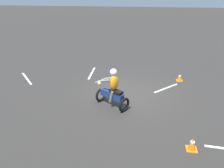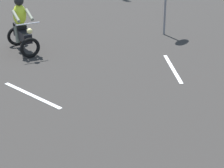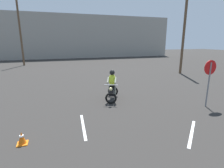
{
  "view_description": "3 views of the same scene",
  "coord_description": "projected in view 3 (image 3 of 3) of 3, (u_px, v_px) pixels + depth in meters",
  "views": [
    {
      "loc": [
        -0.85,
        9.19,
        4.42
      ],
      "look_at": [
        0.51,
        1.32,
        1.0
      ],
      "focal_mm": 35.0,
      "sensor_mm": 36.0,
      "label": 1
    },
    {
      "loc": [
        -3.8,
        1.33,
        4.36
      ],
      "look_at": [
        2.45,
        6.28,
        0.9
      ],
      "focal_mm": 70.0,
      "sensor_mm": 36.0,
      "label": 2
    },
    {
      "loc": [
        1.5,
        2.51,
        3.17
      ],
      "look_at": [
        4.39,
        11.24,
        0.9
      ],
      "focal_mm": 28.0,
      "sensor_mm": 36.0,
      "label": 3
    }
  ],
  "objects": [
    {
      "name": "motorcycle_rider_background",
      "position": [
        112.0,
        87.0,
        9.55
      ],
      "size": [
        1.12,
        1.54,
        1.66
      ],
      "rotation": [
        0.0,
        0.0,
        2.74
      ],
      "color": "black",
      "rests_on": "ground"
    },
    {
      "name": "building_backdrop",
      "position": [
        85.0,
        37.0,
        36.45
      ],
      "size": [
        33.87,
        8.49,
        7.91
      ],
      "primitive_type": "cube",
      "color": "gray",
      "rests_on": "ground"
    },
    {
      "name": "lane_stripe_n",
      "position": [
        83.0,
        126.0,
        6.68
      ],
      "size": [
        0.27,
        2.1,
        0.01
      ],
      "primitive_type": "cube",
      "rotation": [
        0.0,
        0.0,
        3.06
      ],
      "color": "silver",
      "rests_on": "ground"
    },
    {
      "name": "traffic_cone_mid_center",
      "position": [
        22.0,
        138.0,
        5.48
      ],
      "size": [
        0.32,
        0.32,
        0.42
      ],
      "color": "orange",
      "rests_on": "ground"
    },
    {
      "name": "lane_stripe_ne",
      "position": [
        192.0,
        133.0,
        6.19
      ],
      "size": [
        1.61,
        1.52,
        0.01
      ],
      "primitive_type": "cube",
      "rotation": [
        0.0,
        0.0,
        2.33
      ],
      "color": "silver",
      "rests_on": "ground"
    },
    {
      "name": "utility_pole_near",
      "position": [
        184.0,
        30.0,
        16.62
      ],
      "size": [
        0.24,
        0.24,
        8.33
      ],
      "primitive_type": "cylinder",
      "color": "brown",
      "rests_on": "ground"
    },
    {
      "name": "stop_sign",
      "position": [
        210.0,
        74.0,
        8.34
      ],
      "size": [
        0.7,
        0.08,
        2.3
      ],
      "color": "slate",
      "rests_on": "ground"
    },
    {
      "name": "utility_pole_far",
      "position": [
        20.0,
        33.0,
        22.31
      ],
      "size": [
        0.24,
        0.24,
        8.34
      ],
      "primitive_type": "cylinder",
      "color": "brown",
      "rests_on": "ground"
    }
  ]
}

